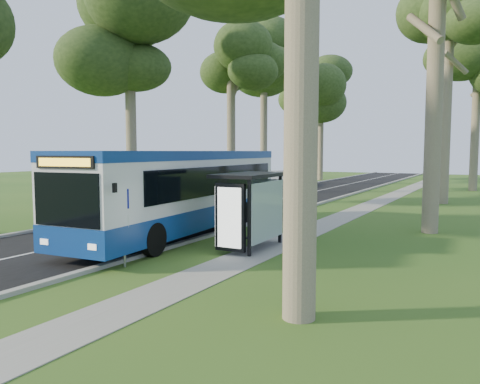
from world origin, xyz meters
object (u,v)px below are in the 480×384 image
at_px(bus_stop_sign, 124,217).
at_px(car_white, 291,179).
at_px(bus, 184,191).
at_px(litter_bin, 288,212).
at_px(car_silver, 275,179).
at_px(bus_shelter, 247,197).

height_order(bus_stop_sign, car_white, bus_stop_sign).
bearing_deg(car_white, bus, -82.16).
xyz_separation_m(bus, car_white, (-6.71, 27.10, -1.08)).
bearing_deg(litter_bin, bus, -115.67).
relative_size(bus, bus_stop_sign, 5.56).
bearing_deg(car_silver, bus_stop_sign, -98.00).
relative_size(bus, car_silver, 2.74).
relative_size(bus_stop_sign, car_white, 0.59).
relative_size(bus, bus_shelter, 4.19).
distance_m(bus_stop_sign, litter_bin, 10.37).
distance_m(bus, car_white, 27.94).
distance_m(bus, bus_stop_sign, 5.58).
distance_m(bus_shelter, car_silver, 28.09).
height_order(bus_shelter, litter_bin, bus_shelter).
bearing_deg(litter_bin, bus_stop_sign, -93.99).
xyz_separation_m(bus_shelter, car_silver, (-10.87, 25.88, -1.07)).
relative_size(car_white, car_silver, 0.83).
bearing_deg(litter_bin, car_white, 112.38).
xyz_separation_m(bus, bus_shelter, (3.72, -1.53, 0.09)).
bearing_deg(car_white, bus_shelter, -76.05).
bearing_deg(car_white, litter_bin, -73.68).
bearing_deg(litter_bin, bus_shelter, -78.57).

